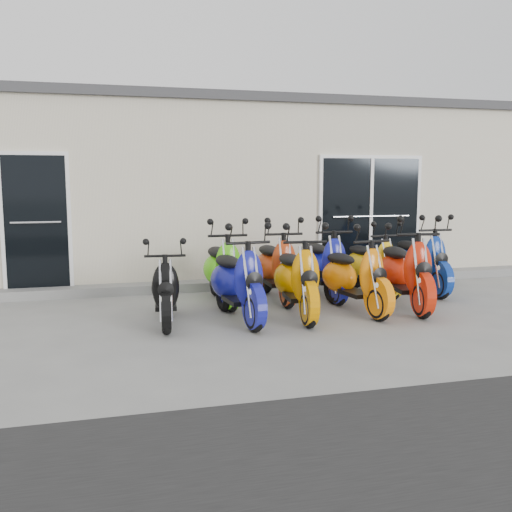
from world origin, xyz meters
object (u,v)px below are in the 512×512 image
(scooter_back_yellow, at_px, (372,257))
(scooter_back_extra, at_px, (421,253))
(scooter_front_orange_b, at_px, (354,267))
(scooter_back_green, at_px, (222,260))
(scooter_back_red, at_px, (276,258))
(scooter_front_blue, at_px, (237,271))
(scooter_front_black, at_px, (165,280))
(scooter_back_blue, at_px, (324,256))
(scooter_front_orange_a, at_px, (297,269))
(scooter_front_red, at_px, (405,261))

(scooter_back_yellow, xyz_separation_m, scooter_back_extra, (0.85, -0.06, 0.05))
(scooter_front_orange_b, distance_m, scooter_back_green, 1.99)
(scooter_back_red, height_order, scooter_back_yellow, scooter_back_red)
(scooter_back_yellow, height_order, scooter_back_extra, scooter_back_extra)
(scooter_front_blue, distance_m, scooter_back_yellow, 2.80)
(scooter_front_black, relative_size, scooter_front_orange_b, 0.90)
(scooter_back_green, bearing_deg, scooter_front_black, -133.13)
(scooter_back_green, distance_m, scooter_back_blue, 1.64)
(scooter_back_red, bearing_deg, scooter_back_yellow, 2.38)
(scooter_front_black, bearing_deg, scooter_front_blue, 0.09)
(scooter_back_green, relative_size, scooter_back_blue, 0.99)
(scooter_front_orange_a, relative_size, scooter_back_green, 1.00)
(scooter_front_black, height_order, scooter_back_blue, scooter_back_blue)
(scooter_back_green, bearing_deg, scooter_front_blue, -91.35)
(scooter_front_red, bearing_deg, scooter_back_blue, 137.72)
(scooter_front_blue, bearing_deg, scooter_front_orange_a, -6.28)
(scooter_front_orange_a, relative_size, scooter_back_yellow, 1.08)
(scooter_front_blue, height_order, scooter_back_extra, scooter_front_blue)
(scooter_front_orange_a, distance_m, scooter_back_green, 1.37)
(scooter_front_blue, bearing_deg, scooter_back_extra, 11.81)
(scooter_back_red, height_order, scooter_back_extra, same)
(scooter_front_orange_a, bearing_deg, scooter_back_blue, 57.10)
(scooter_front_orange_b, height_order, scooter_back_green, scooter_back_green)
(scooter_front_orange_b, height_order, scooter_front_red, scooter_front_red)
(scooter_front_red, bearing_deg, scooter_back_extra, 57.59)
(scooter_front_orange_a, distance_m, scooter_front_orange_b, 0.89)
(scooter_back_blue, bearing_deg, scooter_front_orange_a, -125.90)
(scooter_front_blue, height_order, scooter_back_red, scooter_front_blue)
(scooter_front_red, xyz_separation_m, scooter_back_red, (-1.65, 1.03, -0.03))
(scooter_front_black, relative_size, scooter_back_green, 0.88)
(scooter_front_red, bearing_deg, scooter_front_orange_a, -169.42)
(scooter_front_orange_b, xyz_separation_m, scooter_front_red, (0.80, 0.02, 0.05))
(scooter_front_red, distance_m, scooter_back_yellow, 1.09)
(scooter_back_red, bearing_deg, scooter_front_blue, -127.85)
(scooter_back_red, relative_size, scooter_back_yellow, 1.08)
(scooter_front_red, height_order, scooter_back_yellow, scooter_front_red)
(scooter_back_green, xyz_separation_m, scooter_back_red, (0.84, -0.00, 0.00))
(scooter_front_red, distance_m, scooter_back_green, 2.70)
(scooter_front_red, xyz_separation_m, scooter_back_green, (-2.50, 1.03, -0.03))
(scooter_front_orange_b, relative_size, scooter_back_green, 0.98)
(scooter_front_red, height_order, scooter_back_red, scooter_front_red)
(scooter_back_blue, bearing_deg, scooter_front_blue, -145.28)
(scooter_front_blue, bearing_deg, scooter_back_yellow, 18.53)
(scooter_front_blue, relative_size, scooter_back_extra, 1.02)
(scooter_front_orange_a, xyz_separation_m, scooter_back_yellow, (1.70, 1.18, -0.05))
(scooter_back_red, relative_size, scooter_back_extra, 1.00)
(scooter_front_orange_b, bearing_deg, scooter_back_blue, 84.34)
(scooter_front_black, relative_size, scooter_back_red, 0.88)
(scooter_front_orange_b, relative_size, scooter_back_red, 0.98)
(scooter_front_orange_a, bearing_deg, scooter_front_orange_b, 8.69)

